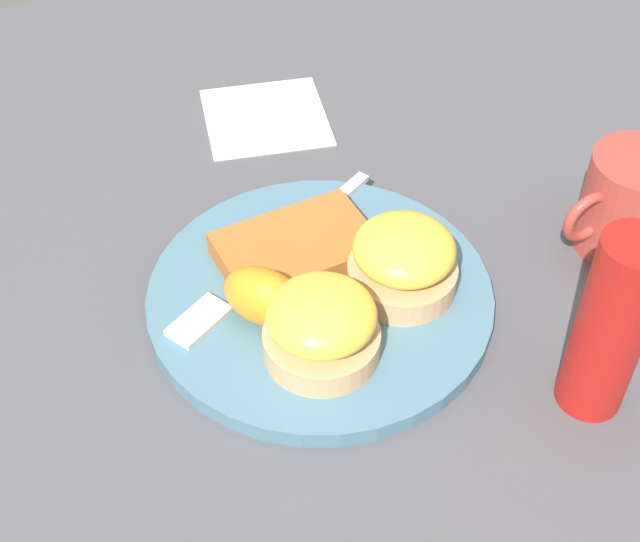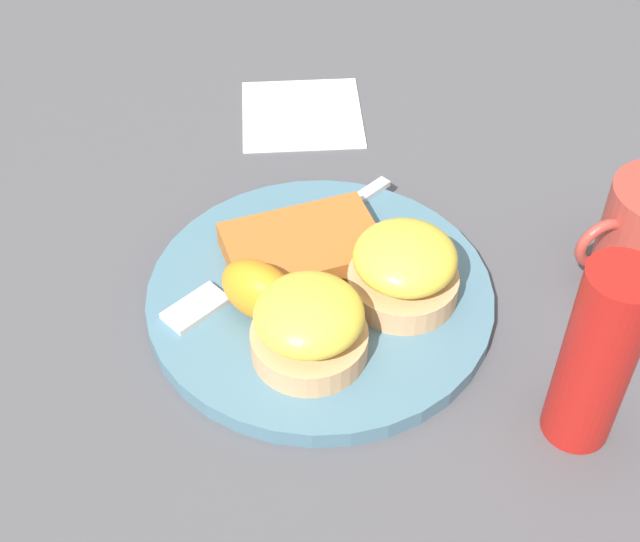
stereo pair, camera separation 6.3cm
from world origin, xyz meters
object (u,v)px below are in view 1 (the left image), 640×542
at_px(sandwich_benedict_right, 403,260).
at_px(orange_wedge, 264,297).
at_px(hashbrown_patty, 302,248).
at_px(cup, 630,203).
at_px(sandwich_benedict_left, 321,326).
at_px(fork, 266,262).
at_px(condiment_bottle, 611,327).

distance_m(sandwich_benedict_right, orange_wedge, 0.10).
relative_size(hashbrown_patty, cup, 1.11).
distance_m(sandwich_benedict_left, orange_wedge, 0.05).
xyz_separation_m(sandwich_benedict_left, sandwich_benedict_right, (-0.08, -0.03, 0.00)).
distance_m(sandwich_benedict_right, hashbrown_patty, 0.08).
bearing_deg(sandwich_benedict_left, orange_wedge, -66.31).
bearing_deg(cup, hashbrown_patty, -21.14).
relative_size(hashbrown_patty, fork, 0.54).
bearing_deg(sandwich_benedict_right, fork, -40.91).
distance_m(sandwich_benedict_left, hashbrown_patty, 0.10).
bearing_deg(fork, sandwich_benedict_right, 139.09).
distance_m(hashbrown_patty, orange_wedge, 0.07).
xyz_separation_m(hashbrown_patty, cup, (-0.23, 0.09, 0.02)).
xyz_separation_m(sandwich_benedict_left, cup, (-0.27, 0.00, 0.00)).
xyz_separation_m(cup, condiment_bottle, (0.12, 0.11, 0.03)).
relative_size(sandwich_benedict_right, cup, 0.78).
xyz_separation_m(orange_wedge, cup, (-0.29, 0.05, 0.00)).
xyz_separation_m(hashbrown_patty, fork, (0.03, -0.01, -0.01)).
relative_size(sandwich_benedict_right, hashbrown_patty, 0.70).
relative_size(sandwich_benedict_right, orange_wedge, 1.33).
relative_size(sandwich_benedict_left, sandwich_benedict_right, 1.00).
height_order(sandwich_benedict_left, orange_wedge, sandwich_benedict_left).
xyz_separation_m(sandwich_benedict_right, fork, (0.08, -0.07, -0.02)).
bearing_deg(hashbrown_patty, sandwich_benedict_left, 70.60).
height_order(sandwich_benedict_left, condiment_bottle, condiment_bottle).
xyz_separation_m(fork, condiment_bottle, (-0.14, 0.20, 0.05)).
xyz_separation_m(orange_wedge, condiment_bottle, (-0.17, 0.15, 0.03)).
bearing_deg(hashbrown_patty, fork, -11.68).
height_order(cup, condiment_bottle, condiment_bottle).
relative_size(orange_wedge, condiment_bottle, 0.43).
bearing_deg(orange_wedge, cup, 170.44).
xyz_separation_m(fork, cup, (-0.26, 0.10, 0.02)).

